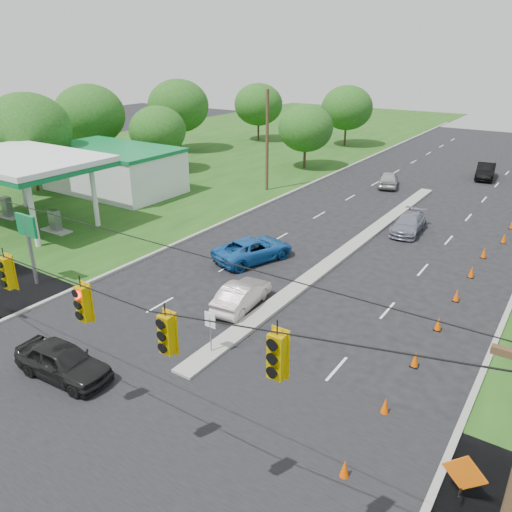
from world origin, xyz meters
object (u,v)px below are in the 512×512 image
Objects in this scene: gas_station at (100,168)px; blue_pickup at (253,249)px; white_sedan at (242,295)px; black_sedan at (63,361)px.

gas_station is 19.95m from blue_pickup.
blue_pickup is at bearing -67.93° from white_sedan.
white_sedan is 0.79× the size of blue_pickup.
black_sedan is 14.21m from blue_pickup.
gas_station is 3.78× the size of blue_pickup.
gas_station reaches higher than blue_pickup.
gas_station is at bearing 42.74° from black_sedan.
black_sedan is at bearing 110.40° from blue_pickup.
black_sedan is 1.05× the size of white_sedan.
white_sedan is 6.16m from blue_pickup.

